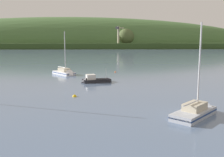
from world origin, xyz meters
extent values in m
cube|color=#314A21|center=(27.10, 234.34, 2.43)|extent=(507.93, 60.32, 4.85)
ellipsoid|color=#476B38|center=(-39.20, 252.84, 0.00)|extent=(406.66, 74.52, 59.46)
sphere|color=#4C5B33|center=(15.82, 224.93, 10.07)|extent=(14.90, 14.90, 14.90)
cube|color=#4C4C51|center=(8.40, 214.69, 1.00)|extent=(5.22, 5.22, 2.00)
cylinder|color=#BCB293|center=(8.40, 214.69, 10.57)|extent=(1.71, 1.71, 17.14)
cylinder|color=#BCB293|center=(10.67, 218.16, 17.77)|extent=(6.46, 9.20, 0.94)
cube|color=#333338|center=(7.38, 213.12, 17.77)|extent=(2.92, 2.70, 2.06)
cube|color=#ADB2BC|center=(6.40, 18.06, 0.14)|extent=(6.47, 6.60, 1.27)
cone|color=#ADB2BC|center=(8.71, 20.48, 0.14)|extent=(2.91, 2.89, 2.43)
cube|color=navy|center=(6.40, 18.06, 0.43)|extent=(6.49, 6.61, 0.16)
cube|color=#BCB299|center=(6.51, 18.18, 1.18)|extent=(3.33, 3.37, 0.80)
cylinder|color=silver|center=(6.98, 18.66, 5.58)|extent=(0.18, 0.18, 9.61)
cylinder|color=silver|center=(5.76, 17.39, 1.73)|extent=(2.54, 2.64, 0.14)
cube|color=white|center=(-13.47, 53.67, 0.13)|extent=(6.29, 6.89, 1.13)
cone|color=white|center=(-11.33, 51.04, 0.13)|extent=(3.00, 2.89, 2.49)
cube|color=navy|center=(-13.47, 53.67, 0.38)|extent=(6.31, 6.90, 0.14)
cube|color=#BCB299|center=(-13.36, 53.54, 1.12)|extent=(3.29, 3.48, 0.85)
cylinder|color=silver|center=(-12.93, 53.01, 5.54)|extent=(0.18, 0.18, 9.69)
cylinder|color=silver|center=(-14.06, 54.39, 1.69)|extent=(2.36, 2.85, 0.15)
cube|color=#232328|center=(-5.08, 41.80, 0.13)|extent=(5.89, 3.64, 0.98)
cone|color=#232328|center=(-7.72, 41.03, 0.13)|extent=(1.37, 2.12, 1.96)
cube|color=black|center=(-5.08, 41.80, 0.58)|extent=(5.90, 3.68, 0.08)
cube|color=silver|center=(-6.26, 41.46, 1.12)|extent=(2.08, 1.99, 1.00)
cube|color=#192833|center=(-7.02, 41.24, 1.27)|extent=(0.44, 1.35, 0.56)
cylinder|color=#B2B2B7|center=(-3.20, 42.35, 1.69)|extent=(0.06, 0.06, 2.14)
sphere|color=#EA5B19|center=(-0.71, 57.29, 0.00)|extent=(0.47, 0.47, 0.47)
cylinder|color=black|center=(-0.71, 57.29, 0.28)|extent=(0.04, 0.04, 0.08)
sphere|color=yellow|center=(-8.03, 28.71, 0.00)|extent=(0.61, 0.61, 0.61)
cylinder|color=black|center=(-8.03, 28.71, 0.35)|extent=(0.04, 0.04, 0.08)
camera|label=1|loc=(-3.51, -9.59, 8.60)|focal=41.71mm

